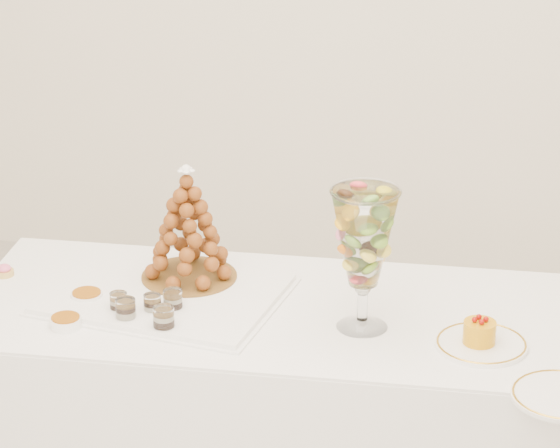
# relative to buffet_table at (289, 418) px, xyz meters

# --- Properties ---
(buffet_table) EXTENTS (1.82, 0.81, 0.68)m
(buffet_table) POSITION_rel_buffet_table_xyz_m (0.00, 0.00, 0.00)
(buffet_table) COLOR white
(buffet_table) RESTS_ON ground
(lace_tray) EXTENTS (0.67, 0.54, 0.02)m
(lace_tray) POSITION_rel_buffet_table_xyz_m (-0.35, -0.00, 0.35)
(lace_tray) COLOR white
(lace_tray) RESTS_ON buffet_table
(macaron_vase) EXTENTS (0.18, 0.18, 0.38)m
(macaron_vase) POSITION_rel_buffet_table_xyz_m (0.21, -0.06, 0.59)
(macaron_vase) COLOR white
(macaron_vase) RESTS_ON buffet_table
(cake_plate) EXTENTS (0.24, 0.24, 0.01)m
(cake_plate) POSITION_rel_buffet_table_xyz_m (0.52, -0.10, 0.34)
(cake_plate) COLOR white
(cake_plate) RESTS_ON buffet_table
(pink_tart) EXTENTS (0.05, 0.05, 0.03)m
(pink_tart) POSITION_rel_buffet_table_xyz_m (-0.84, 0.04, 0.35)
(pink_tart) COLOR tan
(pink_tart) RESTS_ON buffet_table
(verrine_a) EXTENTS (0.05, 0.05, 0.06)m
(verrine_a) POSITION_rel_buffet_table_xyz_m (-0.44, -0.13, 0.37)
(verrine_a) COLOR white
(verrine_a) RESTS_ON buffet_table
(verrine_b) EXTENTS (0.06, 0.06, 0.06)m
(verrine_b) POSITION_rel_buffet_table_xyz_m (-0.35, -0.12, 0.37)
(verrine_b) COLOR white
(verrine_b) RESTS_ON buffet_table
(verrine_c) EXTENTS (0.06, 0.06, 0.07)m
(verrine_c) POSITION_rel_buffet_table_xyz_m (-0.30, -0.09, 0.37)
(verrine_c) COLOR white
(verrine_c) RESTS_ON buffet_table
(verrine_d) EXTENTS (0.07, 0.07, 0.07)m
(verrine_d) POSITION_rel_buffet_table_xyz_m (-0.41, -0.17, 0.37)
(verrine_d) COLOR white
(verrine_d) RESTS_ON buffet_table
(verrine_e) EXTENTS (0.07, 0.07, 0.08)m
(verrine_e) POSITION_rel_buffet_table_xyz_m (-0.29, -0.20, 0.38)
(verrine_e) COLOR white
(verrine_e) RESTS_ON buffet_table
(ramekin_back) EXTENTS (0.09, 0.09, 0.03)m
(ramekin_back) POSITION_rel_buffet_table_xyz_m (-0.55, -0.07, 0.35)
(ramekin_back) COLOR white
(ramekin_back) RESTS_ON buffet_table
(ramekin_front) EXTENTS (0.08, 0.08, 0.03)m
(ramekin_front) POSITION_rel_buffet_table_xyz_m (-0.56, -0.22, 0.35)
(ramekin_front) COLOR white
(ramekin_front) RESTS_ON buffet_table
(croquembouche) EXTENTS (0.27, 0.27, 0.34)m
(croquembouche) POSITION_rel_buffet_table_xyz_m (-0.31, 0.10, 0.52)
(croquembouche) COLOR brown
(croquembouche) RESTS_ON lace_tray
(mousse_cake) EXTENTS (0.08, 0.08, 0.07)m
(mousse_cake) POSITION_rel_buffet_table_xyz_m (0.52, -0.10, 0.38)
(mousse_cake) COLOR orange
(mousse_cake) RESTS_ON cake_plate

